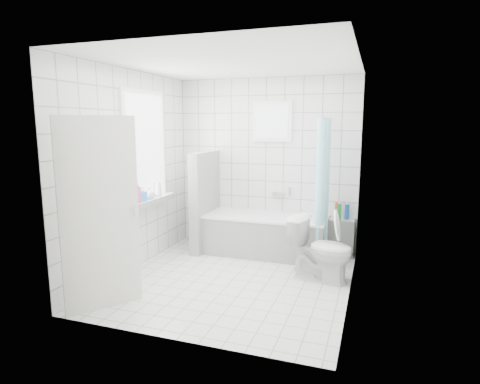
% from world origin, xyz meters
% --- Properties ---
extents(ground, '(3.00, 3.00, 0.00)m').
position_xyz_m(ground, '(0.00, 0.00, 0.00)').
color(ground, white).
rests_on(ground, ground).
extents(ceiling, '(3.00, 3.00, 0.00)m').
position_xyz_m(ceiling, '(0.00, 0.00, 2.60)').
color(ceiling, white).
rests_on(ceiling, ground).
extents(wall_back, '(2.80, 0.02, 2.60)m').
position_xyz_m(wall_back, '(0.00, 1.50, 1.30)').
color(wall_back, white).
rests_on(wall_back, ground).
extents(wall_front, '(2.80, 0.02, 2.60)m').
position_xyz_m(wall_front, '(0.00, -1.50, 1.30)').
color(wall_front, white).
rests_on(wall_front, ground).
extents(wall_left, '(0.02, 3.00, 2.60)m').
position_xyz_m(wall_left, '(-1.40, 0.00, 1.30)').
color(wall_left, white).
rests_on(wall_left, ground).
extents(wall_right, '(0.02, 3.00, 2.60)m').
position_xyz_m(wall_right, '(1.40, 0.00, 1.30)').
color(wall_right, white).
rests_on(wall_right, ground).
extents(window_left, '(0.01, 0.90, 1.40)m').
position_xyz_m(window_left, '(-1.35, 0.30, 1.60)').
color(window_left, white).
rests_on(window_left, wall_left).
extents(window_back, '(0.50, 0.01, 0.50)m').
position_xyz_m(window_back, '(0.10, 1.46, 1.95)').
color(window_back, white).
rests_on(window_back, wall_back).
extents(window_sill, '(0.18, 1.02, 0.08)m').
position_xyz_m(window_sill, '(-1.31, 0.30, 0.86)').
color(window_sill, white).
rests_on(window_sill, wall_left).
extents(door, '(0.50, 0.67, 2.00)m').
position_xyz_m(door, '(-1.02, -1.16, 1.00)').
color(door, silver).
rests_on(door, ground).
extents(bathtub, '(1.78, 0.77, 0.58)m').
position_xyz_m(bathtub, '(0.12, 1.12, 0.29)').
color(bathtub, white).
rests_on(bathtub, ground).
extents(partition_wall, '(0.15, 0.85, 1.50)m').
position_xyz_m(partition_wall, '(-0.84, 1.07, 0.75)').
color(partition_wall, white).
rests_on(partition_wall, ground).
extents(tiled_ledge, '(0.40, 0.24, 0.55)m').
position_xyz_m(tiled_ledge, '(1.17, 1.38, 0.28)').
color(tiled_ledge, white).
rests_on(tiled_ledge, ground).
extents(toilet, '(0.83, 0.56, 0.79)m').
position_xyz_m(toilet, '(1.03, 0.35, 0.39)').
color(toilet, white).
rests_on(toilet, ground).
extents(curtain_rod, '(0.02, 0.80, 0.02)m').
position_xyz_m(curtain_rod, '(0.95, 1.10, 2.00)').
color(curtain_rod, silver).
rests_on(curtain_rod, wall_back).
extents(shower_curtain, '(0.14, 0.48, 1.78)m').
position_xyz_m(shower_curtain, '(0.95, 0.97, 1.10)').
color(shower_curtain, '#55E3FC').
rests_on(shower_curtain, curtain_rod).
extents(tub_faucet, '(0.18, 0.06, 0.06)m').
position_xyz_m(tub_faucet, '(0.22, 1.46, 0.85)').
color(tub_faucet, silver).
rests_on(tub_faucet, wall_back).
extents(sill_bottles, '(0.16, 0.65, 0.29)m').
position_xyz_m(sill_bottles, '(-1.30, 0.21, 1.02)').
color(sill_bottles, silver).
rests_on(sill_bottles, window_sill).
extents(ledge_bottles, '(0.20, 0.19, 0.24)m').
position_xyz_m(ledge_bottles, '(1.17, 1.36, 0.67)').
color(ledge_bottles, red).
rests_on(ledge_bottles, tiled_ledge).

